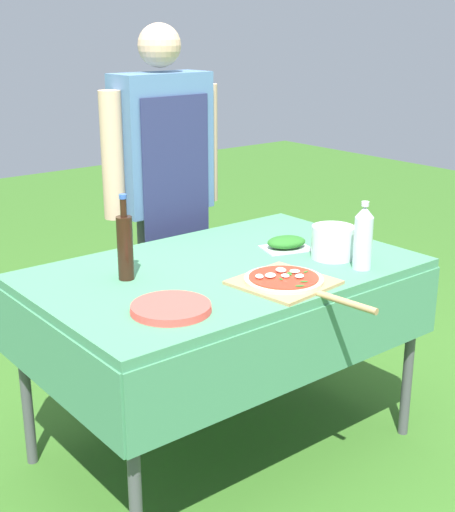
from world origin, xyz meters
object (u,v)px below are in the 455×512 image
Objects in this scene: water_bottle at (363,237)px; pizza_on_peel at (286,281)px; person_cook at (163,178)px; herb_container at (286,243)px; mixing_tub at (333,242)px; plate_stack at (171,308)px; prep_table at (224,285)px; oil_bottle at (125,246)px.

pizza_on_peel is at bearing 172.14° from water_bottle.
person_cook reaches higher than herb_container.
pizza_on_peel is at bearing -162.35° from mixing_tub.
water_bottle reaches higher than plate_stack.
water_bottle reaches higher than herb_container.
water_bottle reaches higher than prep_table.
person_cook is (0.22, 0.73, 0.28)m from prep_table.
prep_table is 0.81m from person_cook.
water_bottle is at bearing -41.19° from prep_table.
oil_bottle is 1.87× the size of mixing_tub.
water_bottle is at bearing -14.52° from pizza_on_peel.
mixing_tub is at bearing 4.12° from plate_stack.
plate_stack is at bearing -175.88° from mixing_tub.
prep_table is at bearing 30.56° from plate_stack.
person_cook is at bearing 102.15° from mixing_tub.
plate_stack reaches higher than prep_table.
mixing_tub reaches higher than prep_table.
person_cook is 0.75m from herb_container.
mixing_tub is (0.41, -0.19, 0.14)m from prep_table.
prep_table is 0.48m from mixing_tub.
pizza_on_peel is 0.39m from mixing_tub.
plate_stack is (-0.47, 0.06, -0.00)m from pizza_on_peel.
herb_container is at bearing 40.07° from pizza_on_peel.
oil_bottle is (-0.37, 0.12, 0.21)m from prep_table.
water_bottle is at bearing 98.17° from person_cook.
mixing_tub is (0.36, 0.12, 0.05)m from pizza_on_peel.
person_cook is 3.01× the size of pizza_on_peel.
pizza_on_peel is 2.15× the size of water_bottle.
person_cook is 5.35× the size of oil_bottle.
oil_bottle is at bearing 162.46° from prep_table.
mixing_tub is (0.20, -0.92, -0.14)m from person_cook.
mixing_tub reaches higher than herb_container.
water_bottle is 0.99× the size of plate_stack.
person_cook reaches higher than pizza_on_peel.
plate_stack is (-0.64, -0.98, -0.19)m from person_cook.
oil_bottle reaches higher than pizza_on_peel.
water_bottle is at bearing -93.54° from mixing_tub.
pizza_on_peel is 0.61m from oil_bottle.
person_cook is 6.45× the size of water_bottle.
person_cook is at bearing 99.83° from water_bottle.
mixing_tub is at bearing 11.00° from pizza_on_peel.
prep_table is 0.57m from water_bottle.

